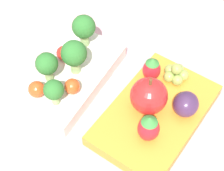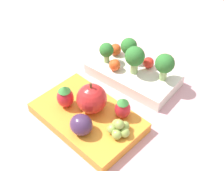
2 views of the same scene
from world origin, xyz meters
TOP-DOWN VIEW (x-y plane):
  - ground_plane at (0.00, 0.00)m, footprint 4.00×4.00m
  - bento_box_savoury at (-0.00, 0.07)m, footprint 0.19×0.10m
  - bento_box_fruit at (0.00, -0.08)m, footprint 0.21×0.15m
  - broccoli_floret_0 at (-0.03, 0.09)m, footprint 0.03×0.03m
  - broccoli_floret_1 at (-0.06, 0.06)m, footprint 0.03×0.03m
  - broccoli_floret_2 at (0.01, 0.06)m, footprint 0.04×0.04m
  - broccoli_floret_3 at (0.06, 0.08)m, footprint 0.04×0.04m
  - cherry_tomato_0 at (0.02, 0.09)m, footprint 0.02×0.02m
  - cherry_tomato_1 at (-0.06, 0.09)m, footprint 0.03×0.03m
  - cherry_tomato_2 at (-0.03, 0.05)m, footprint 0.02×0.02m
  - apple at (0.00, -0.07)m, footprint 0.06×0.06m
  - strawberry_0 at (0.05, -0.05)m, footprint 0.03×0.03m
  - strawberry_1 at (-0.05, -0.09)m, footprint 0.03×0.03m
  - plum at (0.02, -0.12)m, footprint 0.04×0.04m
  - grape_cluster at (0.07, -0.08)m, footprint 0.04×0.04m

SIDE VIEW (x-z plane):
  - ground_plane at x=0.00m, z-range 0.00..0.00m
  - bento_box_fruit at x=0.00m, z-range 0.00..0.02m
  - bento_box_savoury at x=0.00m, z-range 0.00..0.03m
  - grape_cluster at x=0.07m, z-range 0.02..0.05m
  - cherry_tomato_0 at x=0.02m, z-range 0.03..0.05m
  - cherry_tomato_2 at x=-0.03m, z-range 0.03..0.05m
  - cherry_tomato_1 at x=-0.06m, z-range 0.03..0.05m
  - plum at x=0.02m, z-range 0.02..0.06m
  - strawberry_0 at x=0.05m, z-range 0.02..0.06m
  - strawberry_1 at x=-0.05m, z-range 0.02..0.07m
  - apple at x=0.00m, z-range 0.02..0.08m
  - broccoli_floret_1 at x=-0.06m, z-range 0.03..0.08m
  - broccoli_floret_0 at x=-0.03m, z-range 0.03..0.09m
  - broccoli_floret_3 at x=0.06m, z-range 0.03..0.09m
  - broccoli_floret_2 at x=0.01m, z-range 0.03..0.10m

